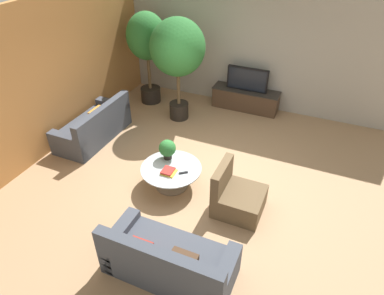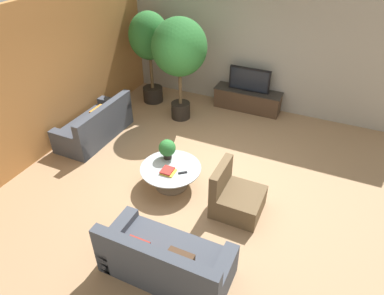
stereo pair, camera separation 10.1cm
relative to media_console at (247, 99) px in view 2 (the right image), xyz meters
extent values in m
plane|color=#9E7A56|center=(-0.06, -2.94, -0.27)|extent=(24.00, 24.00, 0.00)
cube|color=#A39E93|center=(-0.06, 0.32, 1.23)|extent=(7.40, 0.12, 3.00)
cube|color=#B2753D|center=(-3.32, -2.74, 1.23)|extent=(0.12, 7.40, 3.00)
cube|color=#473323|center=(0.00, 0.00, -0.01)|extent=(1.66, 0.48, 0.52)
cube|color=#2D2823|center=(0.00, 0.00, 0.24)|extent=(1.69, 0.50, 0.02)
cube|color=black|center=(0.00, 0.00, 0.54)|extent=(1.02, 0.08, 0.58)
cube|color=black|center=(0.00, -0.04, 0.54)|extent=(0.94, 0.00, 0.52)
cube|color=black|center=(0.00, 0.00, 0.26)|extent=(0.31, 0.13, 0.02)
cylinder|color=#756656|center=(-0.40, -3.46, -0.26)|extent=(0.61, 0.61, 0.02)
cylinder|color=#756656|center=(-0.40, -3.46, -0.08)|extent=(0.10, 0.10, 0.39)
cylinder|color=#A8B2B7|center=(-0.40, -3.46, 0.13)|extent=(1.11, 1.11, 0.02)
cube|color=#3D424C|center=(-2.73, -2.70, -0.06)|extent=(0.84, 1.82, 0.42)
cube|color=#3D424C|center=(-2.39, -2.70, 0.36)|extent=(0.16, 1.82, 0.42)
cube|color=#3D424C|center=(-2.73, -1.89, 0.00)|extent=(0.84, 0.20, 0.54)
cube|color=#3D424C|center=(-2.73, -3.51, 0.00)|extent=(0.84, 0.20, 0.54)
cube|color=#422D1E|center=(-2.55, -2.30, 0.28)|extent=(0.14, 0.30, 0.28)
cube|color=orange|center=(-2.55, -2.70, 0.32)|extent=(0.14, 0.39, 0.36)
cube|color=olive|center=(-2.55, -3.11, 0.29)|extent=(0.17, 0.32, 0.31)
cube|color=#3D424C|center=(0.42, -5.13, -0.06)|extent=(1.81, 0.84, 0.42)
cube|color=#3D424C|center=(0.42, -5.47, 0.36)|extent=(1.81, 0.16, 0.42)
cube|color=#3D424C|center=(1.22, -5.13, 0.00)|extent=(0.20, 0.84, 0.54)
cube|color=#3D424C|center=(-0.39, -5.13, 0.00)|extent=(0.20, 0.84, 0.54)
cube|color=#422D1E|center=(0.72, -5.31, 0.31)|extent=(0.35, 0.17, 0.33)
cube|color=#B23328|center=(0.12, -5.31, 0.29)|extent=(0.31, 0.17, 0.30)
cube|color=brown|center=(0.94, -3.57, -0.07)|extent=(0.80, 0.76, 0.40)
cube|color=brown|center=(0.61, -3.57, 0.36)|extent=(0.14, 0.76, 0.46)
cylinder|color=black|center=(-2.43, -0.61, -0.08)|extent=(0.52, 0.52, 0.39)
cylinder|color=brown|center=(-2.43, -0.61, 0.50)|extent=(0.08, 0.08, 0.78)
ellipsoid|color=#286B2D|center=(-2.43, -0.61, 1.47)|extent=(0.98, 0.98, 1.15)
cylinder|color=black|center=(-1.36, -1.11, -0.07)|extent=(0.46, 0.46, 0.40)
cylinder|color=brown|center=(-1.36, -1.11, 0.49)|extent=(0.08, 0.08, 0.73)
ellipsoid|color=#286B2D|center=(-1.36, -1.11, 1.50)|extent=(1.24, 1.24, 1.28)
cylinder|color=black|center=(-0.58, -3.22, 0.19)|extent=(0.16, 0.16, 0.09)
sphere|color=#286B2D|center=(-0.58, -3.22, 0.37)|extent=(0.32, 0.32, 0.32)
cube|color=gold|center=(-0.36, -3.60, 0.15)|extent=(0.24, 0.24, 0.02)
cube|color=#A32823|center=(-0.39, -3.59, 0.18)|extent=(0.21, 0.24, 0.03)
cube|color=black|center=(-0.13, -3.50, 0.15)|extent=(0.15, 0.13, 0.02)
camera|label=1|loc=(1.90, -7.76, 4.00)|focal=32.00mm
camera|label=2|loc=(1.99, -7.72, 4.00)|focal=32.00mm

